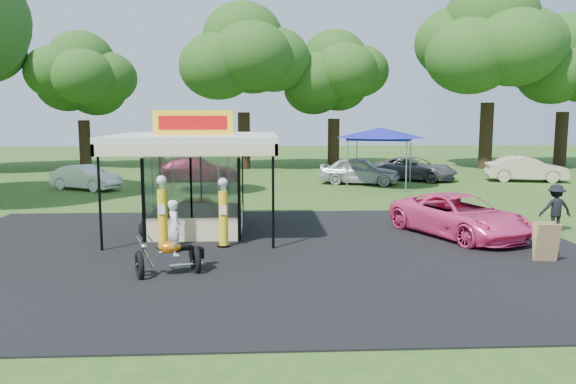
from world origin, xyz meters
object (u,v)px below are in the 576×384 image
at_px(bg_car_d, 414,169).
at_px(tent_east, 381,133).
at_px(gas_pump_right, 223,214).
at_px(bg_car_e, 526,169).
at_px(gas_station_kiosk, 196,182).
at_px(a_frame_sign, 546,242).
at_px(motorcycle, 172,245).
at_px(spectator_east_a, 555,208).
at_px(bg_car_b, 197,169).
at_px(tent_west, 193,135).
at_px(pink_sedan, 459,216).
at_px(bg_car_c, 359,171).
at_px(bg_car_a, 86,178).
at_px(kiosk_car, 204,209).
at_px(gas_pump_left, 163,214).

height_order(bg_car_d, tent_east, tent_east).
xyz_separation_m(gas_pump_right, bg_car_e, (17.35, 16.39, -0.27)).
bearing_deg(bg_car_d, tent_east, 175.42).
xyz_separation_m(gas_station_kiosk, a_frame_sign, (10.00, -4.40, -1.22)).
height_order(motorcycle, spectator_east_a, motorcycle).
relative_size(bg_car_b, tent_west, 1.08).
distance_m(pink_sedan, tent_east, 13.11).
bearing_deg(pink_sedan, bg_car_d, 55.94).
bearing_deg(tent_east, bg_car_b, 162.20).
distance_m(motorcycle, bg_car_c, 20.13).
height_order(bg_car_e, tent_west, tent_west).
distance_m(pink_sedan, bg_car_e, 17.98).
xyz_separation_m(bg_car_a, bg_car_c, (15.26, 1.66, 0.12)).
bearing_deg(gas_station_kiosk, gas_pump_right, -65.08).
relative_size(pink_sedan, bg_car_e, 1.09).
xyz_separation_m(a_frame_sign, bg_car_c, (-2.00, 17.71, 0.23)).
relative_size(kiosk_car, bg_car_b, 0.55).
relative_size(gas_pump_left, bg_car_c, 0.49).
distance_m(gas_station_kiosk, gas_pump_right, 2.58).
bearing_deg(bg_car_d, kiosk_car, 173.87).
bearing_deg(bg_car_a, pink_sedan, -99.76).
distance_m(gas_pump_right, bg_car_c, 17.04).
bearing_deg(gas_pump_right, bg_car_b, 98.79).
xyz_separation_m(bg_car_a, tent_east, (16.15, 0.19, 2.36)).
height_order(spectator_east_a, bg_car_b, spectator_east_a).
bearing_deg(tent_west, bg_car_d, 21.33).
bearing_deg(bg_car_c, gas_station_kiosk, 167.17).
relative_size(gas_pump_left, gas_pump_right, 1.04).
relative_size(pink_sedan, bg_car_a, 1.25).
relative_size(gas_station_kiosk, motorcycle, 2.70).
xyz_separation_m(gas_pump_left, gas_pump_right, (1.82, 0.06, -0.04)).
bearing_deg(bg_car_e, bg_car_d, 93.23).
relative_size(bg_car_c, bg_car_d, 0.90).
height_order(a_frame_sign, pink_sedan, pink_sedan).
distance_m(kiosk_car, bg_car_a, 11.92).
bearing_deg(bg_car_c, bg_car_e, -67.24).
bearing_deg(a_frame_sign, gas_pump_right, 172.33).
height_order(gas_pump_right, motorcycle, gas_pump_right).
bearing_deg(tent_east, pink_sedan, -90.47).
bearing_deg(a_frame_sign, gas_station_kiosk, 162.11).
bearing_deg(pink_sedan, a_frame_sign, -93.52).
bearing_deg(tent_west, spectator_east_a, -38.01).
relative_size(gas_station_kiosk, bg_car_a, 1.33).
height_order(spectator_east_a, tent_east, tent_east).
bearing_deg(kiosk_car, gas_pump_right, -166.81).
bearing_deg(bg_car_d, spectator_east_a, -141.85).
xyz_separation_m(gas_station_kiosk, bg_car_a, (-7.27, 11.65, -1.12)).
bearing_deg(gas_pump_left, bg_car_a, 114.94).
distance_m(gas_pump_right, motorcycle, 3.10).
relative_size(motorcycle, bg_car_a, 0.49).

